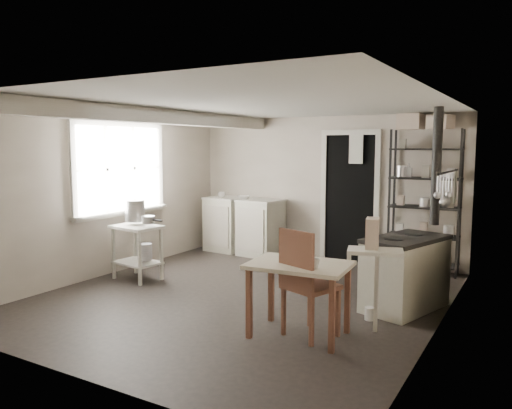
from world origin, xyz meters
The scene contains 31 objects.
floor centered at (0.00, 0.00, 0.00)m, with size 5.00×5.00×0.00m, color black.
ceiling centered at (0.00, 0.00, 2.30)m, with size 5.00×5.00×0.00m, color beige.
wall_back centered at (0.00, 2.50, 1.15)m, with size 4.50×0.02×2.30m, color #BCB0A1.
wall_front centered at (0.00, -2.50, 1.15)m, with size 4.50×0.02×2.30m, color #BCB0A1.
wall_left centered at (-2.25, 0.00, 1.15)m, with size 0.02×5.00×2.30m, color #BCB0A1.
wall_right centered at (2.25, 0.00, 1.15)m, with size 0.02×5.00×2.30m, color #BCB0A1.
window centered at (-2.22, 0.20, 1.50)m, with size 0.12×1.76×1.28m, color beige, non-canonical shape.
doorway centered at (0.45, 2.47, 1.00)m, with size 0.96×0.10×2.08m, color beige, non-canonical shape.
ceiling_beam centered at (-1.20, 0.00, 2.20)m, with size 0.18×5.00×0.18m, color beige, non-canonical shape.
wallpaper_panel centered at (2.24, 0.00, 1.15)m, with size 0.01×5.00×2.30m, color beige, non-canonical shape.
utensil_rail centered at (2.19, 0.60, 1.55)m, with size 0.06×1.20×0.44m, color silver, non-canonical shape.
prep_table centered at (-1.68, -0.05, 0.40)m, with size 0.65×0.47×0.75m, color beige, non-canonical shape.
stockpot centered at (-1.76, 0.01, 0.94)m, with size 0.27×0.27×0.29m, color silver.
saucepan centered at (-1.45, -0.07, 0.85)m, with size 0.18×0.18×0.10m, color silver.
bucket centered at (-1.59, -0.01, 0.39)m, with size 0.20×0.20×0.22m, color silver.
base_cabinets centered at (-1.33, 2.17, 0.46)m, with size 1.43×0.61×0.94m, color beige, non-canonical shape.
mixing_bowl centered at (-1.29, 2.11, 0.95)m, with size 0.28×0.28×0.07m, color silver.
counter_cup centered at (-1.72, 2.08, 0.97)m, with size 0.13×0.13×0.10m, color silver.
shelf_rack centered at (1.63, 2.31, 0.95)m, with size 0.98×0.38×2.06m, color black, non-canonical shape.
shelf_jar centered at (1.39, 2.31, 1.37)m, with size 0.09×0.09×0.20m, color silver.
storage_box_a centered at (1.39, 2.35, 2.01)m, with size 0.33×0.29×0.23m, color beige.
storage_box_b centered at (1.81, 2.29, 1.99)m, with size 0.30×0.28×0.19m, color beige.
stove centered at (1.81, 0.52, 0.44)m, with size 0.58×1.04×0.82m, color beige, non-canonical shape.
stovepipe centered at (2.01, 1.02, 1.59)m, with size 0.11×0.11×1.37m, color black, non-canonical shape.
side_ledge centered at (1.71, -0.34, 0.43)m, with size 0.54×0.29×0.82m, color beige, non-canonical shape.
oats_box centered at (1.67, -0.31, 1.01)m, with size 0.12×0.20×0.30m, color beige.
work_table centered at (1.12, -0.82, 0.38)m, with size 0.94×0.66×0.72m, color beige, non-canonical shape.
table_cup centered at (1.34, -0.96, 0.81)m, with size 0.10×0.10×0.09m, color silver.
chair centered at (1.23, -0.76, 0.48)m, with size 0.43×0.46×1.05m, color brown, non-canonical shape.
flour_sack centered at (1.08, 2.17, 0.24)m, with size 0.38×0.33×0.46m, color silver.
floor_crock centered at (1.59, -0.04, 0.07)m, with size 0.11×0.11×0.13m, color silver.
Camera 1 is at (3.10, -5.05, 1.82)m, focal length 35.00 mm.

